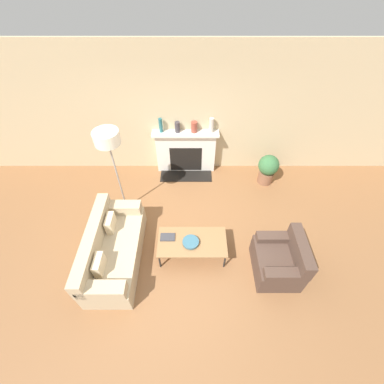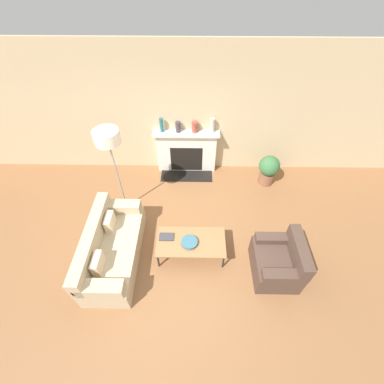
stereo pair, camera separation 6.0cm
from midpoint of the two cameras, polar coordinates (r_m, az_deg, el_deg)
ground_plane at (r=4.89m, az=-3.97°, el=-14.19°), size 18.00×18.00×0.00m
wall_back at (r=5.72m, az=-3.47°, el=17.09°), size 18.00×0.06×2.90m
fireplace at (r=6.11m, az=-1.70°, el=8.84°), size 1.49×0.59×1.07m
couch at (r=4.81m, az=-17.69°, el=-12.19°), size 0.81×1.80×0.80m
armchair_near at (r=4.72m, az=18.56°, el=-14.25°), size 0.75×0.85×0.81m
coffee_table at (r=4.61m, az=-0.36°, el=-11.11°), size 1.21×0.63×0.39m
bowl at (r=4.54m, az=-0.70°, el=-11.07°), size 0.29×0.29×0.06m
book at (r=4.65m, az=-5.84°, el=-9.94°), size 0.26×0.16×0.02m
floor_lamp at (r=4.66m, az=-18.43°, el=9.87°), size 0.45×0.45×1.91m
mantel_vase_left at (r=5.75m, az=-7.32°, el=14.48°), size 0.08×0.08×0.33m
mantel_vase_center_left at (r=5.74m, az=-3.62°, el=14.21°), size 0.11×0.11×0.24m
mantel_vase_center_right at (r=5.73m, az=0.14°, el=14.25°), size 0.13×0.13×0.24m
mantel_vase_right at (r=5.72m, az=3.98°, el=14.59°), size 0.11×0.11×0.33m
potted_plant at (r=6.08m, az=16.19°, el=5.13°), size 0.46×0.46×0.73m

